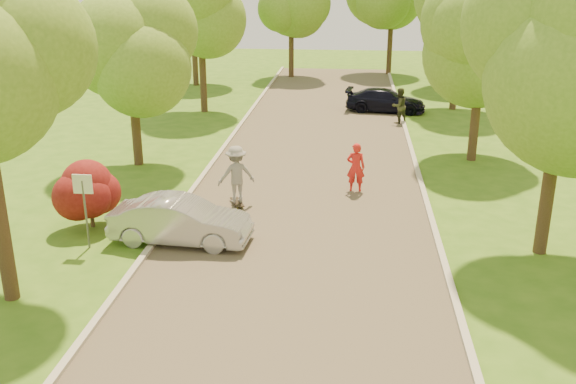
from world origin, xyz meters
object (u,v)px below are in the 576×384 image
at_px(street_sign, 84,196).
at_px(skateboarder, 236,174).
at_px(longboard, 237,202).
at_px(person_striped, 356,167).
at_px(silver_sedan, 181,221).
at_px(person_olive, 399,106).
at_px(dark_sedan, 385,100).

relative_size(street_sign, skateboarder, 1.14).
height_order(longboard, person_striped, person_striped).
bearing_deg(silver_sedan, street_sign, 108.31).
xyz_separation_m(person_striped, person_olive, (2.14, 10.66, 0.01)).
relative_size(street_sign, longboard, 2.16).
bearing_deg(skateboarder, person_olive, -139.97).
distance_m(silver_sedan, person_striped, 7.03).
xyz_separation_m(silver_sedan, dark_sedan, (6.54, 18.30, -0.04)).
relative_size(dark_sedan, skateboarder, 2.24).
xyz_separation_m(longboard, skateboarder, (0.00, 0.00, 0.98)).
height_order(longboard, person_olive, person_olive).
bearing_deg(silver_sedan, skateboarder, -14.75).
distance_m(dark_sedan, skateboarder, 16.12).
bearing_deg(dark_sedan, longboard, 167.13).
bearing_deg(longboard, person_olive, -139.97).
bearing_deg(silver_sedan, person_striped, -41.05).
bearing_deg(street_sign, longboard, 46.76).
bearing_deg(dark_sedan, person_olive, -161.10).
bearing_deg(person_striped, longboard, 27.72).
xyz_separation_m(street_sign, person_olive, (9.60, 16.27, -0.67)).
height_order(street_sign, longboard, street_sign).
bearing_deg(dark_sedan, silver_sedan, 167.34).
distance_m(street_sign, longboard, 5.40).
height_order(street_sign, silver_sedan, street_sign).
relative_size(person_striped, person_olive, 0.99).
bearing_deg(street_sign, person_olive, 59.46).
relative_size(longboard, person_olive, 0.57).
relative_size(silver_sedan, skateboarder, 2.10).
height_order(street_sign, person_olive, street_sign).
height_order(silver_sedan, person_olive, person_olive).
bearing_deg(person_olive, longboard, 27.79).
distance_m(street_sign, person_olive, 18.91).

